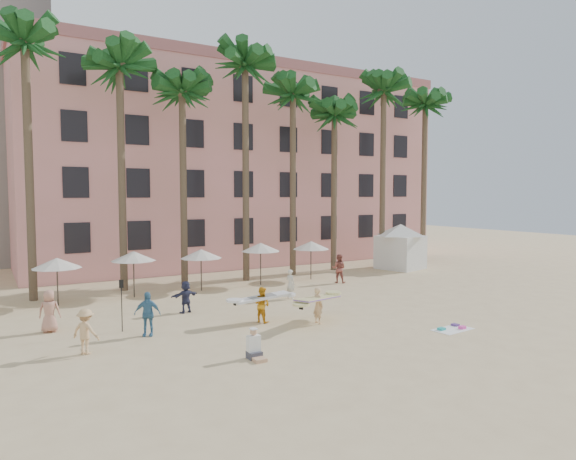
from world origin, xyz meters
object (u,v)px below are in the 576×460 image
(cabana, at_px, (401,242))
(pink_hotel, at_px, (230,170))
(carrier_yellow, at_px, (318,303))
(carrier_white, at_px, (262,303))

(cabana, bearing_deg, pink_hotel, 124.57)
(carrier_yellow, bearing_deg, cabana, 35.73)
(pink_hotel, relative_size, cabana, 6.37)
(cabana, xyz_separation_m, carrier_white, (-17.21, -9.38, -1.19))
(carrier_yellow, relative_size, carrier_white, 1.12)
(carrier_yellow, bearing_deg, pink_hotel, 74.98)
(pink_hotel, distance_m, carrier_yellow, 25.49)
(pink_hotel, bearing_deg, carrier_white, -110.80)
(pink_hotel, height_order, carrier_white, pink_hotel)
(pink_hotel, height_order, cabana, pink_hotel)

